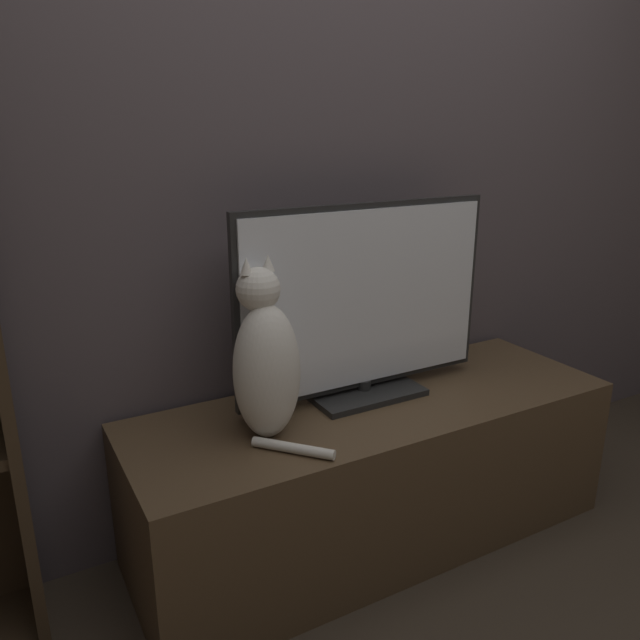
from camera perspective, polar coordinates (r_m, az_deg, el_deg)
name	(u,v)px	position (r m, az deg, el deg)	size (l,w,h in m)	color
wall_back	(327,135)	(2.08, 0.68, 16.58)	(4.80, 0.05, 2.60)	#564C51
tv_stand	(374,471)	(2.11, 4.94, -13.56)	(1.58, 0.54, 0.49)	brown
tv	(366,306)	(1.95, 4.23, 1.29)	(0.88, 0.22, 0.62)	black
cat	(265,363)	(1.72, -5.03, -3.95)	(0.21, 0.32, 0.51)	silver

